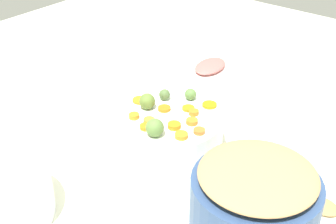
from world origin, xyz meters
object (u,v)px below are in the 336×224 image
object	(u,v)px
serving_bowl_carrots	(168,131)
metal_pot	(253,208)
wooden_spoon	(307,197)
ham_plate	(210,71)

from	to	relation	value
serving_bowl_carrots	metal_pot	size ratio (longest dim) A/B	1.10
serving_bowl_carrots	wooden_spoon	bearing A→B (deg)	96.29
serving_bowl_carrots	ham_plate	xyz separation A→B (m)	(-0.42, -0.16, -0.04)
wooden_spoon	ham_plate	distance (m)	0.65
metal_pot	wooden_spoon	size ratio (longest dim) A/B	0.89
metal_pot	ham_plate	size ratio (longest dim) A/B	1.13
serving_bowl_carrots	ham_plate	world-z (taller)	serving_bowl_carrots
serving_bowl_carrots	wooden_spoon	xyz separation A→B (m)	(-0.04, 0.37, -0.04)
metal_pot	wooden_spoon	distance (m)	0.19
ham_plate	metal_pot	bearing A→B (deg)	41.12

